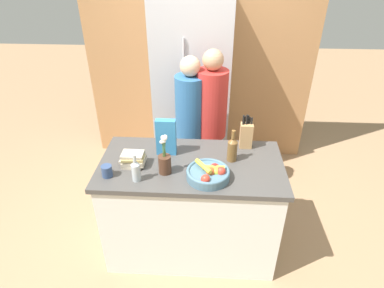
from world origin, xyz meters
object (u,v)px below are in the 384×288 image
at_px(coffee_mug, 107,171).
at_px(person_at_sink, 190,125).
at_px(book_stack, 133,159).
at_px(knife_block, 246,135).
at_px(bottle_vinegar, 136,170).
at_px(cereal_box, 166,137).
at_px(person_in_blue, 211,122).
at_px(refrigerator, 192,91).
at_px(bottle_oil, 232,149).
at_px(fruit_bowl, 209,173).
at_px(flower_vase, 165,161).

relative_size(coffee_mug, person_at_sink, 0.07).
relative_size(book_stack, person_at_sink, 0.12).
height_order(knife_block, bottle_vinegar, knife_block).
xyz_separation_m(cereal_box, book_stack, (-0.24, -0.18, -0.10)).
bearing_deg(person_in_blue, refrigerator, 115.51).
height_order(coffee_mug, bottle_oil, bottle_oil).
bearing_deg(person_at_sink, person_in_blue, -10.51).
xyz_separation_m(refrigerator, book_stack, (-0.38, -1.35, -0.03)).
height_order(fruit_bowl, coffee_mug, fruit_bowl).
distance_m(coffee_mug, bottle_vinegar, 0.24).
relative_size(cereal_box, coffee_mug, 2.83).
xyz_separation_m(fruit_bowl, flower_vase, (-0.33, 0.05, 0.05)).
bearing_deg(book_stack, person_at_sink, 61.74).
bearing_deg(coffee_mug, book_stack, 42.13).
distance_m(flower_vase, cereal_box, 0.27).
bearing_deg(coffee_mug, refrigerator, 70.04).
bearing_deg(fruit_bowl, flower_vase, 170.82).
bearing_deg(coffee_mug, person_at_sink, 57.63).
bearing_deg(coffee_mug, cereal_box, 39.40).
bearing_deg(person_in_blue, bottle_vinegar, -114.59).
distance_m(flower_vase, bottle_vinegar, 0.22).
xyz_separation_m(cereal_box, bottle_vinegar, (-0.17, -0.37, -0.07)).
height_order(fruit_bowl, person_at_sink, person_at_sink).
bearing_deg(flower_vase, bottle_oil, 20.94).
bearing_deg(bottle_vinegar, flower_vase, 28.51).
height_order(coffee_mug, person_in_blue, person_in_blue).
bearing_deg(person_in_blue, coffee_mug, -125.13).
bearing_deg(person_at_sink, book_stack, -134.12).
bearing_deg(person_in_blue, fruit_bowl, -85.63).
xyz_separation_m(knife_block, book_stack, (-0.89, -0.32, -0.06)).
xyz_separation_m(flower_vase, person_in_blue, (0.34, 0.84, -0.09)).
xyz_separation_m(knife_block, cereal_box, (-0.66, -0.14, 0.04)).
height_order(knife_block, cereal_box, cereal_box).
xyz_separation_m(fruit_bowl, cereal_box, (-0.35, 0.32, 0.11)).
distance_m(refrigerator, book_stack, 1.40).
relative_size(fruit_bowl, flower_vase, 1.00).
height_order(refrigerator, coffee_mug, refrigerator).
bearing_deg(person_at_sink, flower_vase, -115.51).
xyz_separation_m(refrigerator, person_at_sink, (0.02, -0.61, -0.11)).
xyz_separation_m(cereal_box, bottle_oil, (0.53, -0.07, -0.05)).
distance_m(knife_block, coffee_mug, 1.16).
height_order(refrigerator, person_in_blue, refrigerator).
bearing_deg(person_in_blue, book_stack, -123.32).
bearing_deg(bottle_oil, coffee_mug, -164.18).
relative_size(fruit_bowl, knife_block, 1.06).
height_order(bottle_oil, person_in_blue, person_in_blue).
bearing_deg(refrigerator, cereal_box, -96.84).
height_order(flower_vase, bottle_oil, flower_vase).
relative_size(book_stack, bottle_oil, 0.72).
relative_size(book_stack, bottle_vinegar, 0.89).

